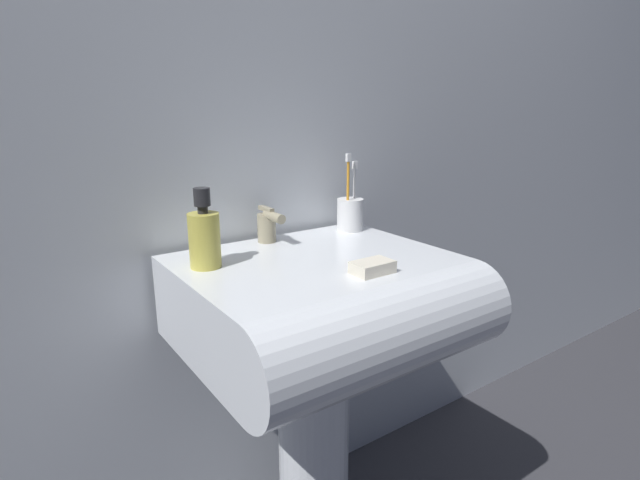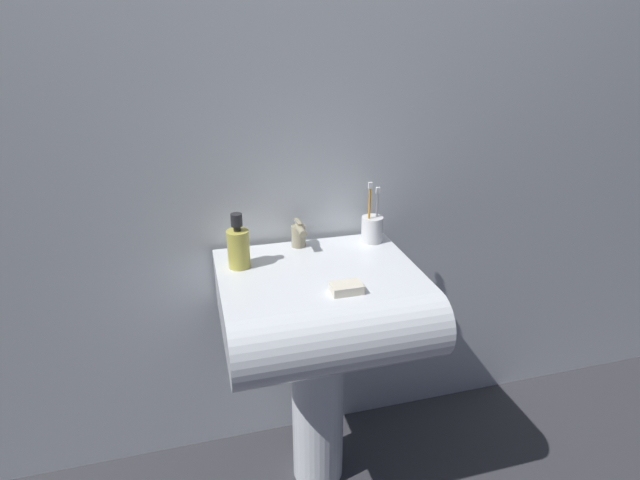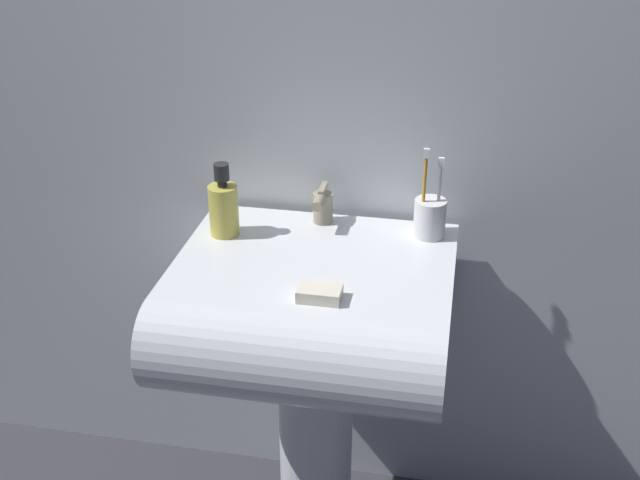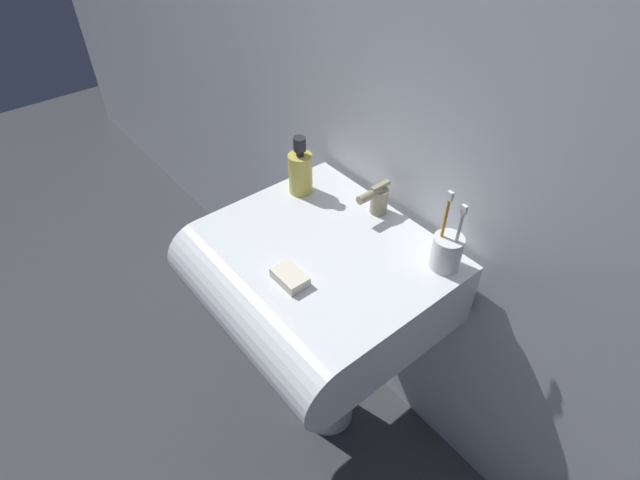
# 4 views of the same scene
# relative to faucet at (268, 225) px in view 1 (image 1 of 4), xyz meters

# --- Properties ---
(wall_back) EXTENTS (5.00, 0.05, 2.40)m
(wall_back) POSITION_rel_faucet_xyz_m (0.02, 0.09, 0.39)
(wall_back) COLOR silver
(wall_back) RESTS_ON ground
(sink_pedestal) EXTENTS (0.17, 0.17, 0.59)m
(sink_pedestal) POSITION_rel_faucet_xyz_m (0.02, -0.16, -0.52)
(sink_pedestal) COLOR white
(sink_pedestal) RESTS_ON ground
(sink_basin) EXTENTS (0.56, 0.51, 0.18)m
(sink_basin) POSITION_rel_faucet_xyz_m (0.02, -0.23, -0.13)
(sink_basin) COLOR white
(sink_basin) RESTS_ON sink_pedestal
(faucet) EXTENTS (0.04, 0.10, 0.08)m
(faucet) POSITION_rel_faucet_xyz_m (0.00, 0.00, 0.00)
(faucet) COLOR tan
(faucet) RESTS_ON sink_basin
(toothbrush_cup) EXTENTS (0.07, 0.07, 0.20)m
(toothbrush_cup) POSITION_rel_faucet_xyz_m (0.23, -0.02, 0.00)
(toothbrush_cup) COLOR white
(toothbrush_cup) RESTS_ON sink_basin
(soap_bottle) EXTENTS (0.06, 0.06, 0.16)m
(soap_bottle) POSITION_rel_faucet_xyz_m (-0.19, -0.09, 0.02)
(soap_bottle) COLOR gold
(soap_bottle) RESTS_ON sink_basin
(bar_soap) EXTENTS (0.08, 0.05, 0.02)m
(bar_soap) POSITION_rel_faucet_xyz_m (0.05, -0.31, -0.03)
(bar_soap) COLOR silver
(bar_soap) RESTS_ON sink_basin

